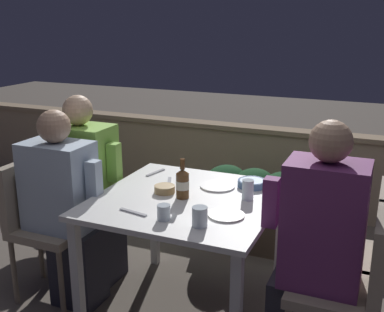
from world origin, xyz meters
The scene contains 23 objects.
ground_plane centered at (0.00, 0.00, 0.00)m, with size 16.00×16.00×0.00m, color #665B51.
parapet_wall centered at (0.00, 1.77, 0.38)m, with size 9.00×0.18×0.75m.
dining_table centered at (0.00, 0.00, 0.64)m, with size 0.98×0.99×0.73m.
planter_hedge centered at (0.11, 0.99, 0.34)m, with size 0.80×0.47×0.60m.
chair_left_near centered at (-0.91, -0.16, 0.54)m, with size 0.41×0.41×0.86m.
person_blue_shirt centered at (-0.71, -0.16, 0.60)m, with size 0.48×0.26×1.19m.
chair_left_far centered at (-0.96, 0.14, 0.54)m, with size 0.41×0.41×0.86m.
person_green_blouse centered at (-0.77, 0.14, 0.62)m, with size 0.49×0.26×1.23m.
chair_right_near centered at (0.93, -0.20, 0.54)m, with size 0.41×0.41×0.86m.
person_purple_stripe centered at (0.74, -0.20, 0.64)m, with size 0.47×0.26×1.27m.
chair_right_far centered at (0.93, 0.18, 0.54)m, with size 0.41×0.41×0.86m.
beer_bottle centered at (-0.02, -0.01, 0.81)m, with size 0.07×0.07×0.23m.
plate_0 centered at (0.10, 0.23, 0.73)m, with size 0.21×0.21×0.01m.
plate_1 centered at (0.29, -0.16, 0.73)m, with size 0.19×0.19×0.01m.
bowl_0 centered at (0.28, 0.31, 0.75)m, with size 0.17×0.17×0.04m.
bowl_1 centered at (-0.15, 0.02, 0.75)m, with size 0.12×0.12×0.04m.
glass_cup_0 centered at (0.32, 0.10, 0.78)m, with size 0.06×0.06×0.11m.
glass_cup_1 centered at (0.21, -0.32, 0.77)m, with size 0.08×0.08×0.10m.
glass_cup_2 centered at (0.02, -0.32, 0.76)m, with size 0.07×0.07×0.08m.
fork_0 centered at (-0.20, 0.18, 0.73)m, with size 0.09×0.16×0.01m.
fork_1 centered at (-0.16, -0.31, 0.73)m, with size 0.17×0.05×0.01m.
fork_2 centered at (-0.36, 0.31, 0.73)m, with size 0.06×0.17×0.01m.
potted_plant centered at (-1.42, 0.77, 0.51)m, with size 0.41×0.41×0.83m.
Camera 1 is at (1.01, -2.29, 1.70)m, focal length 45.00 mm.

